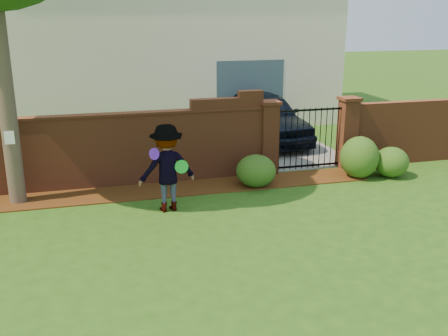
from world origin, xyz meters
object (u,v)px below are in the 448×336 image
object	(u,v)px
car	(268,118)
frisbee_green	(182,167)
frisbee_purple	(154,154)
man	(167,169)

from	to	relation	value
car	frisbee_green	world-z (taller)	car
car	frisbee_purple	world-z (taller)	car
man	frisbee_green	distance (m)	0.32
man	car	bearing A→B (deg)	-134.17
man	frisbee_green	bearing A→B (deg)	146.62
frisbee_purple	frisbee_green	distance (m)	0.66
car	frisbee_purple	distance (m)	6.82
car	man	world-z (taller)	man
car	man	distance (m)	6.43
car	man	size ratio (longest dim) A/B	2.49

